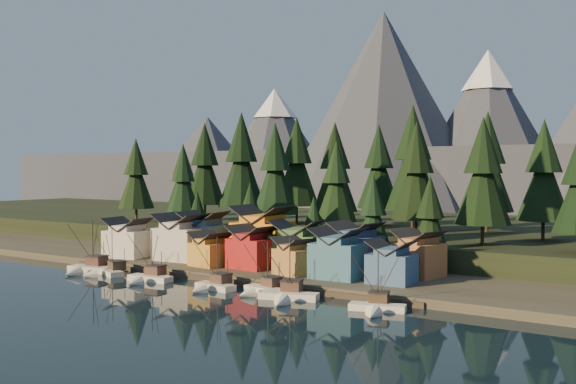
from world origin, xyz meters
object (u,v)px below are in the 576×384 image
Objects in this scene: boat_6 at (376,299)px; house_front_0 at (128,236)px; boat_1 at (106,265)px; boat_5 at (287,288)px; house_back_1 at (204,234)px; boat_3 at (212,279)px; boat_4 at (261,283)px; house_back_0 at (182,234)px; boat_2 at (147,271)px; boat_0 at (87,262)px; house_front_1 at (181,236)px.

house_front_0 is at bearing 152.31° from boat_6.
boat_5 is at bearing 19.35° from boat_1.
boat_1 is at bearing -118.83° from house_back_1.
boat_3 is at bearing 162.26° from boat_5.
boat_3 is 1.01× the size of house_front_0.
house_back_0 is at bearing 162.00° from boat_4.
boat_6 reaches higher than boat_4.
house_front_0 is (-21.01, 14.53, 4.01)m from boat_2.
boat_6 is (31.46, 0.38, -0.18)m from boat_3.
boat_2 is at bearing -10.91° from boat_0.
boat_1 is at bearing 162.17° from boat_5.
boat_5 is (49.42, -0.42, -0.25)m from boat_0.
house_back_1 is at bearing 140.98° from boat_6.
house_back_1 reaches higher than boat_0.
house_back_0 reaches higher than boat_5.
boat_1 is 12.36m from boat_2.
house_front_1 is at bearing 51.34° from boat_0.
boat_5 is (43.67, -0.37, -0.02)m from boat_1.
boat_4 is at bearing -35.76° from house_back_0.
house_back_0 is (4.47, 23.31, 3.96)m from boat_0.
boat_6 is at bearing -8.14° from boat_0.
boat_4 is 36.16m from house_front_1.
boat_3 is at bearing -32.22° from house_front_0.
boat_1 reaches higher than boat_3.
boat_0 reaches higher than boat_6.
house_front_0 reaches higher than boat_4.
boat_4 is 47.13m from house_front_0.
boat_4 is (42.55, 2.03, -0.44)m from boat_0.
boat_5 is 51.01m from house_back_0.
boat_6 is 57.66m from house_back_1.
house_front_1 reaches higher than boat_0.
boat_4 is 0.93× the size of house_front_1.
boat_2 reaches higher than boat_4.
boat_5 is 1.20× the size of house_back_0.
boat_3 is 31.53m from house_back_1.
boat_4 is 0.89× the size of boat_5.
boat_1 is 23.60m from house_back_1.
boat_1 is at bearing 169.64° from boat_2.
boat_5 is at bearing 5.73° from boat_3.
house_back_0 reaches higher than boat_3.
boat_1 is at bearing -68.93° from house_front_0.
boat_5 reaches higher than boat_2.
boat_0 is at bearing -131.54° from house_back_1.
boat_2 is 1.02× the size of house_front_1.
boat_0 reaches higher than house_back_0.
boat_6 is at bearing 6.21° from boat_4.
boat_0 is 1.17× the size of boat_3.
house_back_0 is (-13.62, 24.16, 4.17)m from boat_2.
boat_2 is 1.06× the size of house_front_0.
boat_2 is 1.10× the size of boat_4.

